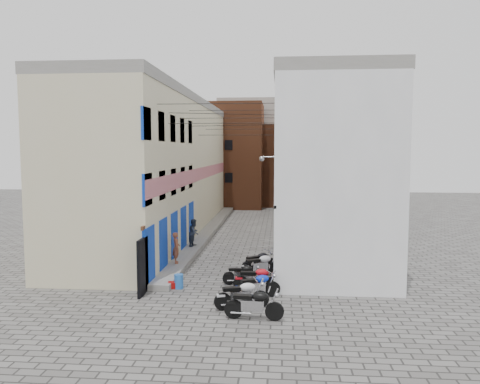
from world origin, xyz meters
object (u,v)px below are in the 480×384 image
(motorcycle_b, at_px, (242,293))
(water_jug_far, at_px, (179,281))
(motorcycle_d, at_px, (257,277))
(motorcycle_g, at_px, (259,261))
(motorcycle_e, at_px, (243,273))
(person_a, at_px, (176,248))
(motorcycle_a, at_px, (254,302))
(red_crate, at_px, (173,285))
(person_b, at_px, (194,233))
(motorcycle_c, at_px, (257,284))
(motorcycle_f, at_px, (261,264))
(water_jug_near, at_px, (179,282))

(motorcycle_b, distance_m, water_jug_far, 3.54)
(motorcycle_d, distance_m, motorcycle_g, 2.90)
(motorcycle_e, xyz_separation_m, person_a, (-3.33, 2.39, 0.50))
(motorcycle_a, distance_m, red_crate, 4.73)
(motorcycle_b, xyz_separation_m, person_b, (-3.42, 9.31, 0.44))
(motorcycle_c, xyz_separation_m, motorcycle_f, (0.00, 3.03, 0.03))
(water_jug_near, bearing_deg, motorcycle_g, 42.10)
(person_a, bearing_deg, motorcycle_d, -143.54)
(red_crate, bearing_deg, motorcycle_a, -42.89)
(motorcycle_f, xyz_separation_m, red_crate, (-3.45, -2.02, -0.44))
(motorcycle_b, height_order, motorcycle_g, motorcycle_b)
(motorcycle_b, xyz_separation_m, motorcycle_e, (-0.20, 2.97, -0.08))
(motorcycle_a, xyz_separation_m, water_jug_far, (-3.22, 3.20, -0.29))
(person_a, xyz_separation_m, water_jug_near, (0.79, -3.14, -0.74))
(motorcycle_f, height_order, person_a, person_a)
(motorcycle_e, relative_size, water_jug_near, 3.41)
(motorcycle_d, distance_m, red_crate, 3.42)
(motorcycle_f, bearing_deg, person_b, -170.46)
(motorcycle_c, bearing_deg, water_jug_far, -132.16)
(motorcycle_b, xyz_separation_m, red_crate, (-2.96, 2.23, -0.44))
(motorcycle_c, height_order, water_jug_far, motorcycle_c)
(person_a, bearing_deg, motorcycle_f, -119.96)
(motorcycle_f, height_order, red_crate, motorcycle_f)
(motorcycle_c, distance_m, person_b, 8.98)
(motorcycle_g, height_order, person_b, person_b)
(motorcycle_g, relative_size, person_a, 1.25)
(motorcycle_d, bearing_deg, motorcycle_b, -14.61)
(motorcycle_d, height_order, red_crate, motorcycle_d)
(water_jug_near, bearing_deg, person_b, 95.43)
(motorcycle_a, xyz_separation_m, red_crate, (-3.45, 3.20, -0.45))
(motorcycle_g, bearing_deg, person_a, -131.02)
(motorcycle_d, relative_size, motorcycle_f, 0.97)
(motorcycle_c, xyz_separation_m, water_jug_far, (-3.22, 1.00, -0.25))
(motorcycle_f, relative_size, person_a, 1.34)
(person_b, bearing_deg, motorcycle_g, -126.87)
(red_crate, bearing_deg, motorcycle_e, 15.13)
(motorcycle_a, distance_m, motorcycle_e, 4.01)
(motorcycle_a, bearing_deg, motorcycle_f, -175.69)
(motorcycle_c, bearing_deg, motorcycle_e, 176.65)
(water_jug_near, bearing_deg, person_a, 104.17)
(motorcycle_b, relative_size, red_crate, 4.84)
(motorcycle_e, height_order, person_b, person_b)
(motorcycle_e, bearing_deg, red_crate, -79.02)
(motorcycle_f, xyz_separation_m, person_a, (-4.02, 1.11, 0.41))
(person_b, xyz_separation_m, red_crate, (0.45, -7.08, -0.88))
(person_a, distance_m, water_jug_far, 3.31)
(person_a, bearing_deg, motorcycle_b, -161.11)
(motorcycle_f, bearing_deg, motorcycle_a, -28.14)
(motorcycle_c, distance_m, person_a, 5.79)
(motorcycle_d, xyz_separation_m, water_jug_far, (-3.17, 0.08, -0.26))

